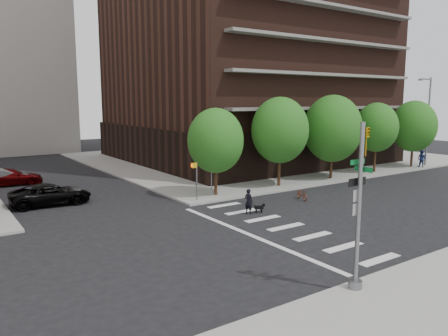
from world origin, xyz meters
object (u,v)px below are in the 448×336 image
at_px(parked_car_maroon, 11,177).
at_px(scooter, 302,194).
at_px(parked_car_black, 51,194).
at_px(dog_walker, 249,201).
at_px(pedestrian_far, 422,159).
at_px(traffic_signal, 359,220).
at_px(parked_car_silver, 0,177).

bearing_deg(parked_car_maroon, scooter, -132.55).
xyz_separation_m(parked_car_black, dog_walker, (9.41, -9.20, 0.07)).
xyz_separation_m(parked_car_black, scooter, (14.82, -8.28, -0.31)).
bearing_deg(pedestrian_far, dog_walker, -82.51).
distance_m(parked_car_maroon, scooter, 23.34).
distance_m(traffic_signal, parked_car_black, 21.03).
bearing_deg(scooter, parked_car_black, 170.13).
relative_size(parked_car_black, parked_car_silver, 1.13).
bearing_deg(pedestrian_far, parked_car_silver, -112.72).
bearing_deg(parked_car_maroon, parked_car_silver, 94.39).
bearing_deg(parked_car_silver, scooter, -140.33).
xyz_separation_m(parked_car_maroon, pedestrian_far, (35.61, -13.91, 0.32)).
distance_m(parked_car_silver, dog_walker, 21.23).
height_order(parked_car_silver, scooter, parked_car_silver).
bearing_deg(scooter, traffic_signal, -107.73).
bearing_deg(dog_walker, parked_car_silver, 14.01).
distance_m(parked_car_black, dog_walker, 13.16).
height_order(parked_car_black, scooter, parked_car_black).
bearing_deg(pedestrian_far, traffic_signal, -64.16).
height_order(traffic_signal, parked_car_black, traffic_signal).
relative_size(traffic_signal, parked_car_black, 1.17).
height_order(traffic_signal, dog_walker, traffic_signal).
bearing_deg(traffic_signal, dog_walker, 72.18).
height_order(parked_car_maroon, dog_walker, dog_walker).
relative_size(dog_walker, pedestrian_far, 0.90).
bearing_deg(dog_walker, traffic_signal, 144.26).
relative_size(scooter, pedestrian_far, 0.88).
bearing_deg(dog_walker, parked_car_black, 27.72).
bearing_deg(parked_car_black, parked_car_silver, 14.58).
bearing_deg(traffic_signal, pedestrian_far, 27.63).
bearing_deg(parked_car_black, pedestrian_far, -95.49).
relative_size(parked_car_maroon, pedestrian_far, 2.77).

